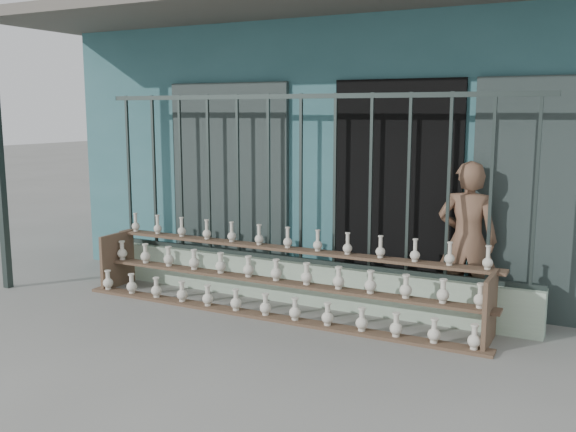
% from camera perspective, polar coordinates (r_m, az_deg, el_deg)
% --- Properties ---
extents(ground, '(60.00, 60.00, 0.00)m').
position_cam_1_polar(ground, '(6.01, -4.43, -10.85)').
color(ground, slate).
extents(workshop_building, '(7.40, 6.60, 3.21)m').
position_cam_1_polar(workshop_building, '(9.51, 9.00, 6.51)').
color(workshop_building, '#32646A').
rests_on(workshop_building, ground).
extents(parapet_wall, '(5.00, 0.20, 0.45)m').
position_cam_1_polar(parapet_wall, '(7.03, 1.12, -5.89)').
color(parapet_wall, '#ABC7AA').
rests_on(parapet_wall, ground).
extents(security_fence, '(5.00, 0.04, 1.80)m').
position_cam_1_polar(security_fence, '(6.82, 1.15, 3.26)').
color(security_fence, '#283330').
rests_on(security_fence, parapet_wall).
extents(shelf_rack, '(4.50, 0.68, 0.85)m').
position_cam_1_polar(shelf_rack, '(6.67, -1.09, -5.50)').
color(shelf_rack, brown).
rests_on(shelf_rack, ground).
extents(elderly_woman, '(0.62, 0.45, 1.59)m').
position_cam_1_polar(elderly_woman, '(6.61, 15.64, -2.13)').
color(elderly_woman, brown).
rests_on(elderly_woman, ground).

